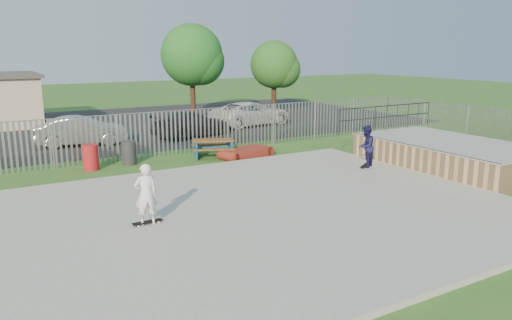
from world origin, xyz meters
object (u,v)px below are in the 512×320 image
car_white (251,113)px  tree_right (274,65)px  trash_bin_grey (129,153)px  funbox (246,153)px  picnic_table (213,148)px  skater_white (146,194)px  trash_bin_red (91,157)px  car_dark (192,124)px  skater_navy (366,147)px  tree_mid (192,55)px  car_silver (82,131)px

car_white → tree_right: tree_right is taller
trash_bin_grey → funbox: bearing=-15.2°
picnic_table → funbox: 1.50m
car_white → skater_white: size_ratio=3.16×
funbox → trash_bin_red: size_ratio=2.22×
funbox → tree_right: (9.20, 12.19, 3.33)m
funbox → car_dark: size_ratio=0.49×
picnic_table → trash_bin_grey: size_ratio=2.28×
trash_bin_grey → picnic_table: bearing=-6.4°
skater_navy → picnic_table: bearing=-84.5°
skater_white → car_white: bearing=-121.1°
picnic_table → skater_white: size_ratio=1.35×
skater_navy → tree_mid: bearing=-121.3°
picnic_table → car_dark: car_dark is taller
tree_right → skater_navy: size_ratio=3.20×
car_dark → tree_mid: bearing=-38.8°
car_silver → car_white: car_white is taller
trash_bin_grey → skater_navy: skater_navy is taller
trash_bin_red → skater_navy: 10.82m
funbox → skater_white: bearing=-148.7°
car_silver → skater_white: size_ratio=2.64×
picnic_table → skater_white: (-5.48, -7.38, 0.58)m
funbox → skater_navy: skater_navy is taller
skater_white → funbox: bearing=-128.3°
funbox → car_white: 9.43m
car_silver → car_dark: car_silver is taller
tree_mid → trash_bin_red: bearing=-129.2°
funbox → trash_bin_grey: 5.01m
trash_bin_red → picnic_table: bearing=-2.2°
picnic_table → tree_mid: size_ratio=0.35×
funbox → car_dark: (0.06, 6.10, 0.48)m
picnic_table → tree_right: tree_right is taller
car_silver → tree_right: size_ratio=0.83×
tree_mid → skater_white: size_ratio=3.84×
car_dark → skater_navy: bearing=179.7°
tree_mid → skater_white: bearing=-116.8°
picnic_table → car_dark: size_ratio=0.48×
picnic_table → trash_bin_grey: 3.67m
car_white → tree_mid: bearing=15.3°
trash_bin_red → car_white: (11.32, 6.93, 0.24)m
car_silver → tree_mid: bearing=-44.1°
trash_bin_red → car_silver: size_ratio=0.23×
funbox → skater_white: (-6.66, -6.48, 0.77)m
picnic_table → trash_bin_red: 5.24m
car_white → tree_mid: 6.08m
trash_bin_grey → trash_bin_red: bearing=-172.5°
skater_navy → car_dark: bearing=-106.3°
picnic_table → car_dark: (1.24, 5.20, 0.30)m
car_dark → tree_mid: size_ratio=0.73×
tree_mid → skater_white: tree_mid is taller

